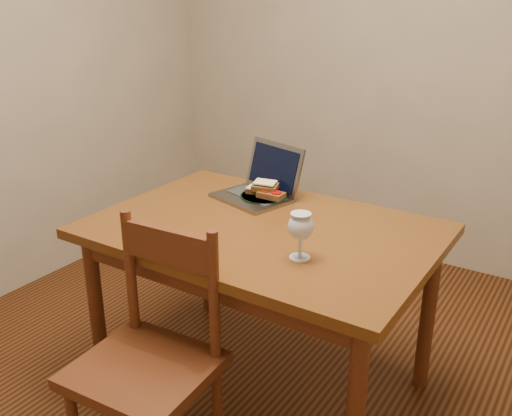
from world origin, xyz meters
The scene contains 10 objects.
floor centered at (0.00, 0.00, -0.01)m, with size 3.20×3.20×0.02m, color black.
back_wall centered at (0.00, 1.61, 1.30)m, with size 3.20×0.02×2.60m, color gray.
table centered at (0.02, 0.01, 0.65)m, with size 1.30×0.90×0.74m.
chair centered at (-0.05, -0.59, 0.50)m, with size 0.45×0.43×0.46m.
plate centered at (-0.14, 0.27, 0.75)m, with size 0.21×0.21×0.02m, color black.
sandwich_cheese centered at (-0.17, 0.28, 0.77)m, with size 0.10×0.06×0.03m, color #381E0C, non-canonical shape.
sandwich_tomato centered at (-0.10, 0.26, 0.78)m, with size 0.11×0.07×0.03m, color #381E0C, non-canonical shape.
sandwich_top centered at (-0.14, 0.27, 0.80)m, with size 0.11×0.06×0.03m, color #381E0C, non-canonical shape.
milk_glass centered at (0.27, -0.16, 0.82)m, with size 0.09×0.09×0.17m, color white, non-canonical shape.
laptop centered at (-0.17, 0.29, 0.80)m, with size 0.38×0.36×0.23m.
Camera 1 is at (1.09, -1.71, 1.60)m, focal length 40.00 mm.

